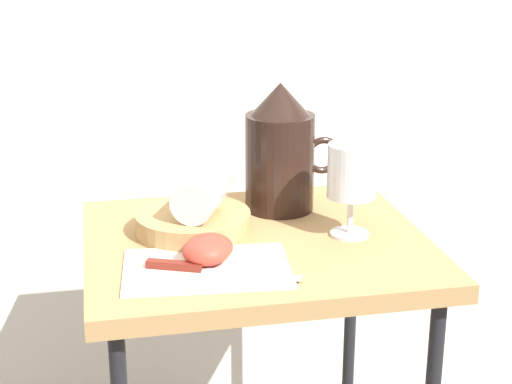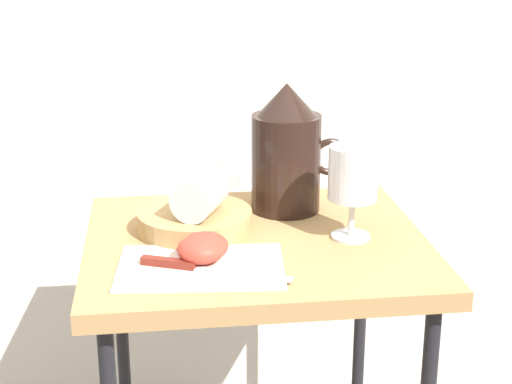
% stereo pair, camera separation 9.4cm
% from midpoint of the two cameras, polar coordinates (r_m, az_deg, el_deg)
% --- Properties ---
extents(table, '(0.55, 0.48, 0.68)m').
position_cam_midpoint_polar(table, '(1.34, -2.02, -6.06)').
color(table, '#AD8451').
rests_on(table, ground_plane).
extents(linen_napkin, '(0.26, 0.19, 0.00)m').
position_cam_midpoint_polar(linen_napkin, '(1.20, -5.75, -5.45)').
color(linen_napkin, silver).
rests_on(linen_napkin, table).
extents(basket_tray, '(0.19, 0.19, 0.03)m').
position_cam_midpoint_polar(basket_tray, '(1.34, -6.49, -2.18)').
color(basket_tray, tan).
rests_on(basket_tray, table).
extents(pitcher, '(0.17, 0.12, 0.23)m').
position_cam_midpoint_polar(pitcher, '(1.42, -0.17, 2.34)').
color(pitcher, black).
rests_on(pitcher, table).
extents(wine_glass_upright, '(0.08, 0.08, 0.16)m').
position_cam_midpoint_polar(wine_glass_upright, '(1.30, 4.74, 1.13)').
color(wine_glass_upright, silver).
rests_on(wine_glass_upright, table).
extents(wine_glass_tipped_near, '(0.12, 0.17, 0.07)m').
position_cam_midpoint_polar(wine_glass_tipped_near, '(1.31, -6.05, -0.28)').
color(wine_glass_tipped_near, silver).
rests_on(wine_glass_tipped_near, basket_tray).
extents(apple_half_left, '(0.07, 0.07, 0.04)m').
position_cam_midpoint_polar(apple_half_left, '(1.22, -5.53, -3.97)').
color(apple_half_left, '#CC3D2D').
rests_on(apple_half_left, linen_napkin).
extents(apple_half_right, '(0.07, 0.07, 0.04)m').
position_cam_midpoint_polar(apple_half_right, '(1.21, -5.79, -4.22)').
color(apple_half_right, '#CC3D2D').
rests_on(apple_half_right, linen_napkin).
extents(knife, '(0.22, 0.10, 0.01)m').
position_cam_midpoint_polar(knife, '(1.19, -6.29, -5.43)').
color(knife, silver).
rests_on(knife, linen_napkin).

